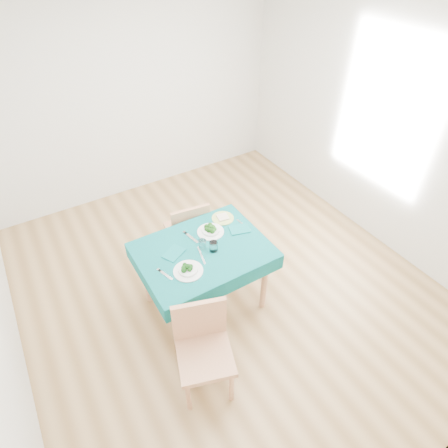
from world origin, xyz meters
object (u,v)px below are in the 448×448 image
chair_near (205,349)px  bowl_far (210,229)px  table (204,278)px  chair_far (186,224)px  side_plate (223,218)px  bowl_near (188,268)px

chair_near → bowl_far: size_ratio=4.19×
table → chair_near: size_ratio=1.08×
chair_far → table: bearing=84.4°
bowl_far → side_plate: bearing=29.2°
chair_far → side_plate: chair_far is taller
table → side_plate: 0.61m
bowl_far → side_plate: 0.24m
chair_far → side_plate: bearing=128.0°
bowl_near → chair_near: bearing=-106.9°
table → chair_far: size_ratio=1.13×
side_plate → table: bearing=-143.4°
table → chair_near: (-0.42, -0.76, 0.16)m
bowl_near → bowl_far: 0.54m
bowl_far → side_plate: bowl_far is taller
table → chair_far: 0.70m
chair_near → bowl_far: chair_near is taller
chair_near → bowl_near: 0.67m
table → side_plate: size_ratio=5.28×
chair_far → bowl_far: size_ratio=4.01×
bowl_far → chair_far: bearing=92.8°
table → bowl_far: 0.48m
chair_near → side_plate: size_ratio=4.88×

